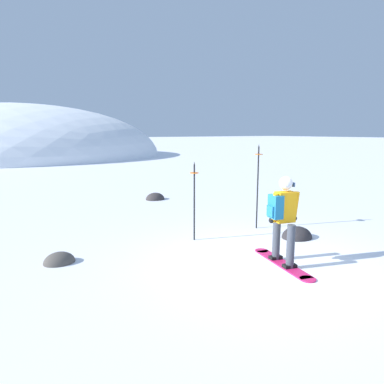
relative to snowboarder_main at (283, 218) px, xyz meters
name	(u,v)px	position (x,y,z in m)	size (l,w,h in m)	color
ground_plane	(264,264)	(-0.27, 0.18, -0.92)	(300.00, 300.00, 0.00)	white
ridge_peak_main	(22,156)	(-0.34, 35.84, -0.92)	(28.64, 25.78, 10.70)	white
snowboarder_main	(283,218)	(0.00, 0.00, 0.00)	(0.66, 1.80, 1.71)	#D11E5B
piste_marker_near	(258,181)	(1.38, 2.21, 0.34)	(0.20, 0.20, 2.22)	black
piste_marker_far	(194,196)	(-0.58, 2.21, 0.14)	(0.20, 0.20, 1.86)	black
rock_dark	(59,263)	(-3.61, 2.37, -0.92)	(0.60, 0.51, 0.42)	#4C4742
rock_mid	(155,199)	(0.89, 7.26, -0.92)	(0.73, 0.62, 0.51)	#383333
rock_small	(297,238)	(1.62, 1.04, -0.92)	(0.78, 0.66, 0.54)	#282628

